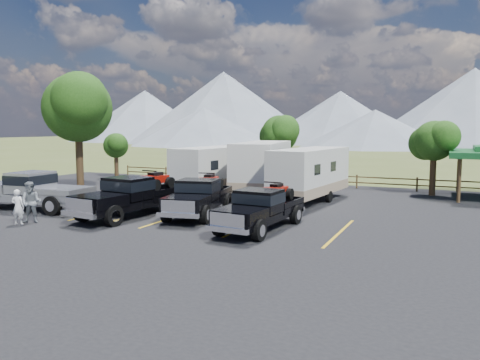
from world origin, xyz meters
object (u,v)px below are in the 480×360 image
at_px(rig_left, 132,195).
at_px(rig_right, 261,208).
at_px(trailer_left, 214,169).
at_px(trailer_right, 310,174).
at_px(trailer_center, 262,167).
at_px(person_a, 18,207).
at_px(pickup_silver, 34,190).
at_px(person_b, 31,202).
at_px(rig_center, 200,196).
at_px(tree_big_nw, 77,108).

relative_size(rig_left, rig_right, 1.13).
distance_m(trailer_left, trailer_right, 6.61).
distance_m(trailer_center, person_a, 14.64).
bearing_deg(pickup_silver, person_a, 34.31).
relative_size(rig_right, person_a, 3.71).
distance_m(person_a, person_b, 0.58).
distance_m(rig_left, rig_center, 3.27).
xyz_separation_m(rig_left, pickup_silver, (-5.80, -0.67, 0.00)).
distance_m(trailer_right, pickup_silver, 15.12).
xyz_separation_m(tree_big_nw, pickup_silver, (2.74, -6.25, -4.52)).
bearing_deg(rig_left, trailer_left, 96.22).
bearing_deg(trailer_right, rig_center, -114.02).
xyz_separation_m(tree_big_nw, trailer_right, (15.16, 2.36, -3.95)).
relative_size(trailer_center, pickup_silver, 1.44).
xyz_separation_m(trailer_left, trailer_right, (6.59, -0.59, 0.02)).
height_order(rig_center, trailer_center, trailer_center).
relative_size(rig_left, pickup_silver, 0.98).
height_order(trailer_right, person_b, trailer_right).
xyz_separation_m(rig_right, trailer_right, (-0.20, 8.07, 0.69)).
bearing_deg(rig_center, rig_right, -34.54).
relative_size(tree_big_nw, pickup_silver, 1.16).
xyz_separation_m(rig_left, person_b, (-3.11, -3.23, -0.09)).
height_order(tree_big_nw, person_b, tree_big_nw).
relative_size(rig_center, person_a, 3.96).
relative_size(rig_left, rig_center, 1.06).
relative_size(trailer_right, person_a, 5.65).
distance_m(rig_center, trailer_left, 7.55).
relative_size(tree_big_nw, rig_center, 1.26).
distance_m(rig_right, person_a, 10.81).
height_order(person_a, person_b, person_b).
height_order(trailer_left, pickup_silver, trailer_left).
bearing_deg(trailer_right, rig_left, -123.43).
relative_size(trailer_center, person_b, 5.17).
bearing_deg(trailer_center, person_b, -126.05).
distance_m(tree_big_nw, rig_left, 11.17).
xyz_separation_m(rig_right, pickup_silver, (-12.61, -0.54, 0.11)).
bearing_deg(person_a, rig_left, -150.53).
distance_m(rig_right, trailer_right, 8.10).
xyz_separation_m(tree_big_nw, person_b, (5.43, -8.81, -4.62)).
bearing_deg(person_b, person_a, -146.08).
bearing_deg(rig_left, trailer_center, 78.32).
height_order(trailer_center, person_b, trailer_center).
bearing_deg(tree_big_nw, trailer_center, 18.14).
distance_m(rig_center, person_b, 7.67).
relative_size(rig_left, person_b, 3.50).
bearing_deg(pickup_silver, person_b, 42.36).
height_order(pickup_silver, person_b, pickup_silver).
bearing_deg(rig_right, trailer_left, 132.52).
bearing_deg(trailer_center, rig_right, -78.47).
height_order(rig_center, person_b, rig_center).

